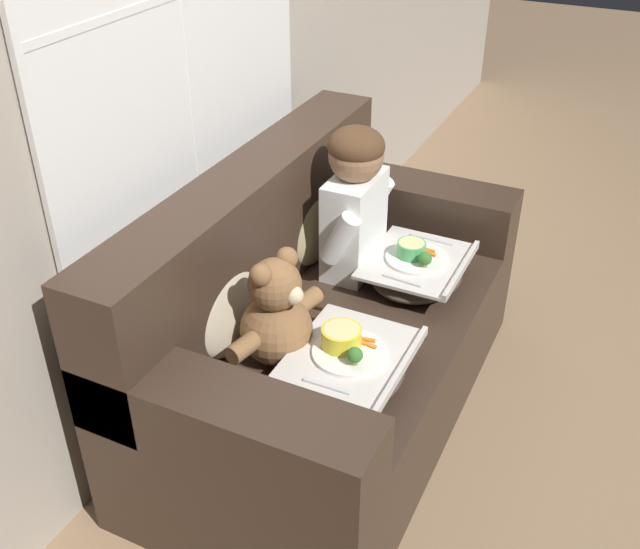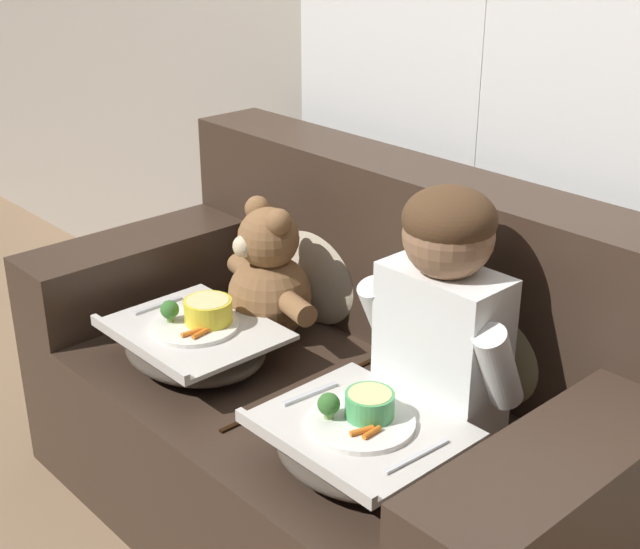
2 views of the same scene
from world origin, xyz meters
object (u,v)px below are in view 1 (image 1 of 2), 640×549
at_px(child_figure, 355,195).
at_px(lap_tray_child, 416,270).
at_px(teddy_bear, 277,318).
at_px(couch, 319,332).
at_px(throw_pillow_behind_teddy, 223,298).
at_px(throw_pillow_behind_child, 308,217).
at_px(lap_tray_teddy, 350,365).

distance_m(child_figure, lap_tray_child, 0.35).
relative_size(teddy_bear, lap_tray_child, 1.02).
bearing_deg(lap_tray_child, couch, 140.08).
bearing_deg(couch, throw_pillow_behind_teddy, 147.69).
bearing_deg(child_figure, couch, 179.78).
distance_m(teddy_bear, lap_tray_child, 0.66).
relative_size(throw_pillow_behind_teddy, teddy_bear, 0.97).
bearing_deg(lap_tray_child, teddy_bear, 157.78).
distance_m(throw_pillow_behind_teddy, teddy_bear, 0.20).
xyz_separation_m(child_figure, teddy_bear, (-0.60, -0.00, -0.15)).
height_order(throw_pillow_behind_teddy, lap_tray_child, throw_pillow_behind_teddy).
xyz_separation_m(throw_pillow_behind_child, teddy_bear, (-0.60, -0.19, -0.01)).
xyz_separation_m(couch, child_figure, (0.30, -0.00, 0.41)).
distance_m(throw_pillow_behind_teddy, lap_tray_child, 0.75).
bearing_deg(child_figure, throw_pillow_behind_teddy, 162.35).
distance_m(lap_tray_child, lap_tray_teddy, 0.60).
distance_m(couch, child_figure, 0.51).
bearing_deg(child_figure, lap_tray_teddy, -157.50).
bearing_deg(lap_tray_teddy, couch, 39.79).
height_order(throw_pillow_behind_child, teddy_bear, teddy_bear).
height_order(child_figure, lap_tray_teddy, child_figure).
xyz_separation_m(couch, teddy_bear, (-0.30, -0.01, 0.26)).
bearing_deg(throw_pillow_behind_teddy, couch, -32.31).
xyz_separation_m(teddy_bear, lap_tray_teddy, (0.00, -0.24, -0.10)).
xyz_separation_m(throw_pillow_behind_child, lap_tray_child, (-0.00, -0.44, -0.12)).
bearing_deg(lap_tray_teddy, lap_tray_child, -0.12).
relative_size(throw_pillow_behind_child, teddy_bear, 0.93).
relative_size(child_figure, lap_tray_child, 1.40).
relative_size(couch, lap_tray_teddy, 3.89).
xyz_separation_m(lap_tray_child, lap_tray_teddy, (-0.60, 0.00, 0.00)).
xyz_separation_m(throw_pillow_behind_teddy, teddy_bear, (-0.00, -0.19, -0.01)).
bearing_deg(throw_pillow_behind_child, teddy_bear, -162.02).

